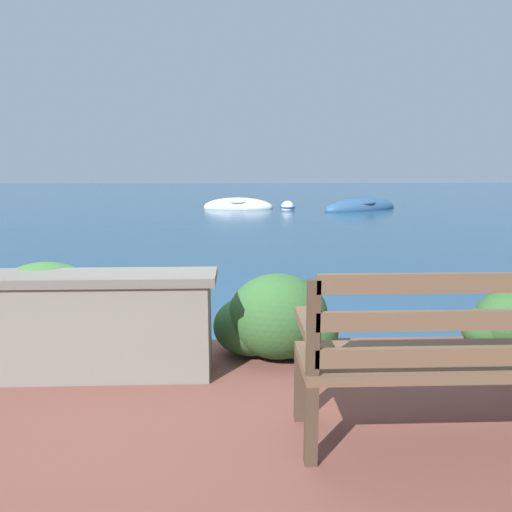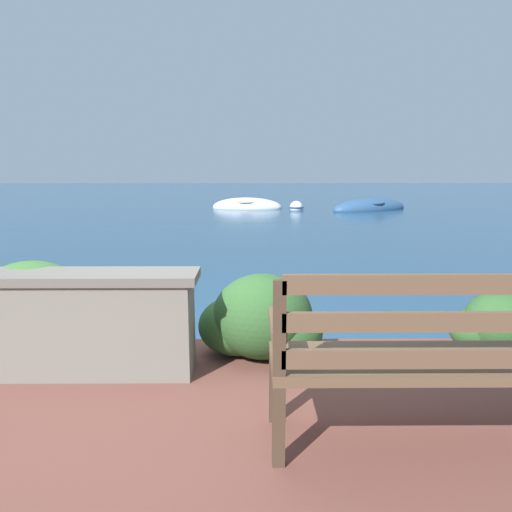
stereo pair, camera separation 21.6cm
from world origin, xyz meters
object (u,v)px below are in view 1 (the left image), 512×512
rowboat_mid (238,207)px  mooring_buoy (288,207)px  park_bench (460,353)px  rowboat_nearest (361,208)px

rowboat_mid → mooring_buoy: 1.86m
park_bench → rowboat_nearest: bearing=83.2°
rowboat_mid → rowboat_nearest: bearing=-2.4°
park_bench → rowboat_mid: park_bench is taller
mooring_buoy → rowboat_mid: bearing=164.7°
rowboat_mid → mooring_buoy: size_ratio=5.12×
rowboat_nearest → rowboat_mid: rowboat_nearest is taller
mooring_buoy → park_bench: bearing=-92.6°
park_bench → mooring_buoy: 15.77m
rowboat_nearest → rowboat_mid: (-4.40, 0.75, -0.00)m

